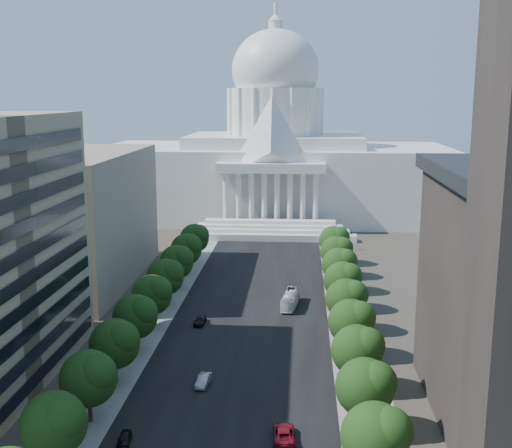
% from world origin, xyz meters
% --- Properties ---
extents(road_asphalt, '(30.00, 260.00, 0.01)m').
position_xyz_m(road_asphalt, '(0.00, 90.00, 0.00)').
color(road_asphalt, black).
rests_on(road_asphalt, ground).
extents(sidewalk_left, '(8.00, 260.00, 0.02)m').
position_xyz_m(sidewalk_left, '(-19.00, 90.00, 0.00)').
color(sidewalk_left, gray).
rests_on(sidewalk_left, ground).
extents(sidewalk_right, '(8.00, 260.00, 0.02)m').
position_xyz_m(sidewalk_right, '(19.00, 90.00, 0.00)').
color(sidewalk_right, gray).
rests_on(sidewalk_right, ground).
extents(capitol, '(120.00, 56.00, 73.00)m').
position_xyz_m(capitol, '(0.00, 184.89, 20.01)').
color(capitol, white).
rests_on(capitol, ground).
extents(office_block_left_far, '(38.00, 52.00, 30.00)m').
position_xyz_m(office_block_left_far, '(-48.00, 100.00, 15.00)').
color(office_block_left_far, gray).
rests_on(office_block_left_far, ground).
extents(tree_l_b, '(7.79, 7.60, 9.97)m').
position_xyz_m(tree_l_b, '(-17.66, 23.81, 6.45)').
color(tree_l_b, '#33261C').
rests_on(tree_l_b, ground).
extents(tree_l_c, '(7.79, 7.60, 9.97)m').
position_xyz_m(tree_l_c, '(-17.66, 35.81, 6.45)').
color(tree_l_c, '#33261C').
rests_on(tree_l_c, ground).
extents(tree_l_d, '(7.79, 7.60, 9.97)m').
position_xyz_m(tree_l_d, '(-17.66, 47.81, 6.45)').
color(tree_l_d, '#33261C').
rests_on(tree_l_d, ground).
extents(tree_l_e, '(7.79, 7.60, 9.97)m').
position_xyz_m(tree_l_e, '(-17.66, 59.81, 6.45)').
color(tree_l_e, '#33261C').
rests_on(tree_l_e, ground).
extents(tree_l_f, '(7.79, 7.60, 9.97)m').
position_xyz_m(tree_l_f, '(-17.66, 71.81, 6.45)').
color(tree_l_f, '#33261C').
rests_on(tree_l_f, ground).
extents(tree_l_g, '(7.79, 7.60, 9.97)m').
position_xyz_m(tree_l_g, '(-17.66, 83.81, 6.45)').
color(tree_l_g, '#33261C').
rests_on(tree_l_g, ground).
extents(tree_l_h, '(7.79, 7.60, 9.97)m').
position_xyz_m(tree_l_h, '(-17.66, 95.81, 6.45)').
color(tree_l_h, '#33261C').
rests_on(tree_l_h, ground).
extents(tree_l_i, '(7.79, 7.60, 9.97)m').
position_xyz_m(tree_l_i, '(-17.66, 107.81, 6.45)').
color(tree_l_i, '#33261C').
rests_on(tree_l_i, ground).
extents(tree_l_j, '(7.79, 7.60, 9.97)m').
position_xyz_m(tree_l_j, '(-17.66, 119.81, 6.45)').
color(tree_l_j, '#33261C').
rests_on(tree_l_j, ground).
extents(tree_r_b, '(7.79, 7.60, 9.97)m').
position_xyz_m(tree_r_b, '(18.34, 23.81, 6.45)').
color(tree_r_b, '#33261C').
rests_on(tree_r_b, ground).
extents(tree_r_c, '(7.79, 7.60, 9.97)m').
position_xyz_m(tree_r_c, '(18.34, 35.81, 6.45)').
color(tree_r_c, '#33261C').
rests_on(tree_r_c, ground).
extents(tree_r_d, '(7.79, 7.60, 9.97)m').
position_xyz_m(tree_r_d, '(18.34, 47.81, 6.45)').
color(tree_r_d, '#33261C').
rests_on(tree_r_d, ground).
extents(tree_r_e, '(7.79, 7.60, 9.97)m').
position_xyz_m(tree_r_e, '(18.34, 59.81, 6.45)').
color(tree_r_e, '#33261C').
rests_on(tree_r_e, ground).
extents(tree_r_f, '(7.79, 7.60, 9.97)m').
position_xyz_m(tree_r_f, '(18.34, 71.81, 6.45)').
color(tree_r_f, '#33261C').
rests_on(tree_r_f, ground).
extents(tree_r_g, '(7.79, 7.60, 9.97)m').
position_xyz_m(tree_r_g, '(18.34, 83.81, 6.45)').
color(tree_r_g, '#33261C').
rests_on(tree_r_g, ground).
extents(tree_r_h, '(7.79, 7.60, 9.97)m').
position_xyz_m(tree_r_h, '(18.34, 95.81, 6.45)').
color(tree_r_h, '#33261C').
rests_on(tree_r_h, ground).
extents(tree_r_i, '(7.79, 7.60, 9.97)m').
position_xyz_m(tree_r_i, '(18.34, 107.81, 6.45)').
color(tree_r_i, '#33261C').
rests_on(tree_r_i, ground).
extents(tree_r_j, '(7.79, 7.60, 9.97)m').
position_xyz_m(tree_r_j, '(18.34, 119.81, 6.45)').
color(tree_r_j, '#33261C').
rests_on(tree_r_j, ground).
extents(streetlight_b, '(2.61, 0.44, 9.00)m').
position_xyz_m(streetlight_b, '(19.90, 35.00, 5.82)').
color(streetlight_b, gray).
rests_on(streetlight_b, ground).
extents(streetlight_c, '(2.61, 0.44, 9.00)m').
position_xyz_m(streetlight_c, '(19.90, 60.00, 5.82)').
color(streetlight_c, gray).
rests_on(streetlight_c, ground).
extents(streetlight_d, '(2.61, 0.44, 9.00)m').
position_xyz_m(streetlight_d, '(19.90, 85.00, 5.82)').
color(streetlight_d, gray).
rests_on(streetlight_d, ground).
extents(streetlight_e, '(2.61, 0.44, 9.00)m').
position_xyz_m(streetlight_e, '(19.90, 110.00, 5.82)').
color(streetlight_e, gray).
rests_on(streetlight_e, ground).
extents(streetlight_f, '(2.61, 0.44, 9.00)m').
position_xyz_m(streetlight_f, '(19.90, 135.00, 5.82)').
color(streetlight_f, gray).
rests_on(streetlight_f, ground).
extents(car_dark_a, '(1.84, 3.86, 1.27)m').
position_xyz_m(car_dark_a, '(-12.03, 31.01, 0.64)').
color(car_dark_a, black).
rests_on(car_dark_a, ground).
extents(car_silver, '(2.06, 4.78, 1.53)m').
position_xyz_m(car_silver, '(-4.65, 47.88, 0.76)').
color(car_silver, '#A1A2A8').
rests_on(car_silver, ground).
extents(car_red, '(3.07, 6.08, 1.65)m').
position_xyz_m(car_red, '(7.80, 33.26, 0.82)').
color(car_red, maroon).
rests_on(car_red, ground).
extents(car_dark_b, '(2.14, 4.83, 1.38)m').
position_xyz_m(car_dark_b, '(-9.27, 73.72, 0.69)').
color(car_dark_b, black).
rests_on(car_dark_b, ground).
extents(city_bus, '(3.90, 11.14, 3.04)m').
position_xyz_m(city_bus, '(7.65, 85.27, 1.52)').
color(city_bus, silver).
rests_on(city_bus, ground).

